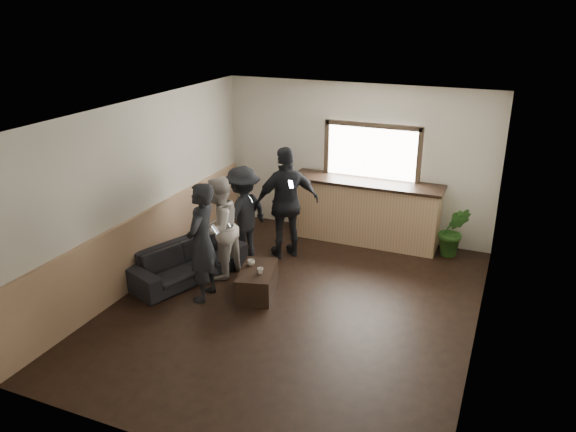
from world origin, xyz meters
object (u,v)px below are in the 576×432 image
at_px(coffee_table, 257,281).
at_px(person_d, 287,203).
at_px(bar_counter, 365,208).
at_px(potted_plant, 454,231).
at_px(person_b, 219,228).
at_px(sofa, 188,261).
at_px(cup_a, 251,263).
at_px(cup_b, 260,271).
at_px(person_a, 202,242).
at_px(person_c, 243,214).

xyz_separation_m(coffee_table, person_d, (-0.12, 1.41, 0.76)).
height_order(bar_counter, person_d, bar_counter).
distance_m(potted_plant, person_b, 3.99).
distance_m(coffee_table, person_d, 1.61).
relative_size(bar_counter, sofa, 1.41).
bearing_deg(potted_plant, cup_a, -137.74).
xyz_separation_m(bar_counter, cup_b, (-0.84, -2.65, -0.20)).
height_order(sofa, person_b, person_b).
distance_m(cup_a, person_a, 0.85).
relative_size(sofa, person_b, 1.17).
height_order(potted_plant, person_c, person_c).
distance_m(person_a, person_d, 1.91).
bearing_deg(cup_a, bar_counter, 66.16).
relative_size(person_a, person_b, 1.08).
distance_m(bar_counter, person_a, 3.38).
height_order(coffee_table, cup_a, cup_a).
distance_m(cup_a, person_b, 0.78).
bearing_deg(cup_b, person_b, 155.95).
relative_size(bar_counter, person_b, 1.64).
height_order(bar_counter, person_c, bar_counter).
xyz_separation_m(cup_b, person_b, (-0.90, 0.40, 0.38)).
xyz_separation_m(cup_a, person_c, (-0.59, 0.91, 0.37)).
xyz_separation_m(bar_counter, person_a, (-1.61, -2.96, 0.25)).
xyz_separation_m(sofa, person_d, (1.13, 1.36, 0.68)).
xyz_separation_m(sofa, person_c, (0.51, 0.96, 0.53)).
xyz_separation_m(bar_counter, person_d, (-1.06, -1.14, 0.32)).
height_order(bar_counter, cup_b, bar_counter).
bearing_deg(sofa, person_b, -40.74).
height_order(sofa, potted_plant, potted_plant).
bearing_deg(bar_counter, cup_a, -113.84).
bearing_deg(person_a, potted_plant, 125.62).
relative_size(person_b, person_d, 0.86).
distance_m(potted_plant, person_d, 2.89).
distance_m(cup_b, person_a, 0.94).
height_order(sofa, person_a, person_a).
distance_m(person_b, person_c, 0.71).
xyz_separation_m(cup_b, potted_plant, (2.41, 2.61, 0.01)).
height_order(potted_plant, person_d, person_d).
xyz_separation_m(bar_counter, person_c, (-1.68, -1.54, 0.17)).
bearing_deg(person_b, coffee_table, 77.15).
xyz_separation_m(person_b, person_d, (0.68, 1.11, 0.14)).
height_order(cup_b, person_a, person_a).
relative_size(bar_counter, coffee_table, 3.03).
relative_size(bar_counter, person_a, 1.52).
bearing_deg(potted_plant, person_d, -157.37).
xyz_separation_m(potted_plant, person_d, (-2.63, -1.09, 0.51)).
xyz_separation_m(cup_b, person_c, (-0.84, 1.11, 0.37)).
bearing_deg(coffee_table, person_c, 126.31).
xyz_separation_m(sofa, potted_plant, (3.75, 2.46, 0.17)).
distance_m(bar_counter, person_d, 1.59).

